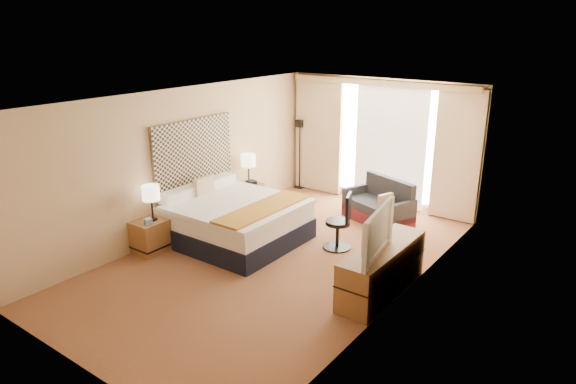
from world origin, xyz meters
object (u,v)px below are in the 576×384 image
Objects in this scene: nightstand_right at (248,197)px; lamp_right at (248,161)px; bed at (235,220)px; desk_chair at (341,224)px; media_dresser at (382,269)px; lamp_left at (151,194)px; floor_lamp at (300,140)px; nightstand_left at (150,237)px; loveseat at (380,207)px; television at (370,231)px.

lamp_right is at bearing 117.58° from nightstand_right.
nightstand_right is 0.26× the size of bed.
media_dresser is at bearing -58.82° from desk_chair.
bed is 1.84m from desk_chair.
lamp_left is (-0.78, -1.13, 0.64)m from bed.
lamp_right is at bearing 157.87° from media_dresser.
media_dresser is 4.09m from lamp_right.
media_dresser is (3.70, -1.45, 0.07)m from nightstand_right.
desk_chair is (2.50, -2.36, -0.69)m from floor_lamp.
media_dresser reaches higher than nightstand_left.
loveseat is at bearing -18.38° from floor_lamp.
media_dresser is 1.55m from desk_chair.
loveseat is at bearing 55.59° from nightstand_left.
bed is at bearing -58.22° from nightstand_right.
desk_chair is at bearing -13.01° from lamp_right.
nightstand_left is at bearing -164.16° from media_dresser.
media_dresser is 2.80m from loveseat.
lamp_right is at bearing 53.48° from television.
bed is (0.81, -1.31, 0.10)m from nightstand_right.
desk_chair is at bearing 38.88° from nightstand_left.
desk_chair is (-1.23, 0.94, 0.08)m from media_dresser.
television is (3.68, -3.64, -0.09)m from floor_lamp.
floor_lamp is 3.51m from desk_chair.
nightstand_left is 1.45m from bed.
lamp_right is (-2.46, -0.97, 0.74)m from loveseat.
lamp_left is at bearing 90.40° from television.
bed is 2.18× the size of desk_chair.
media_dresser is 1.13× the size of floor_lamp.
nightstand_right is 0.47× the size of television.
lamp_right reaches higher than media_dresser.
nightstand_right is at bearing 90.00° from nightstand_left.
bed reaches higher than nightstand_right.
bed is 3.35m from floor_lamp.
desk_chair is at bearing 142.63° from media_dresser.
lamp_right is 4.13m from television.
floor_lamp is at bearing 115.19° from desk_chair.
loveseat is 2.74m from lamp_right.
lamp_left reaches higher than desk_chair.
loveseat is 4.28m from lamp_left.
media_dresser is at bearing -2.86° from bed.
lamp_right is at bearing -138.21° from loveseat.
loveseat is 3.18m from television.
floor_lamp is at bearing 89.80° from lamp_right.
lamp_right is (-0.01, -1.78, -0.11)m from floor_lamp.
nightstand_left is 0.47× the size of television.
lamp_left reaches higher than bed.
floor_lamp is 5.18m from television.
television is at bearing -26.79° from lamp_right.
bed is (0.81, 1.19, 0.10)m from nightstand_left.
lamp_left is (0.03, -2.44, 0.74)m from nightstand_right.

